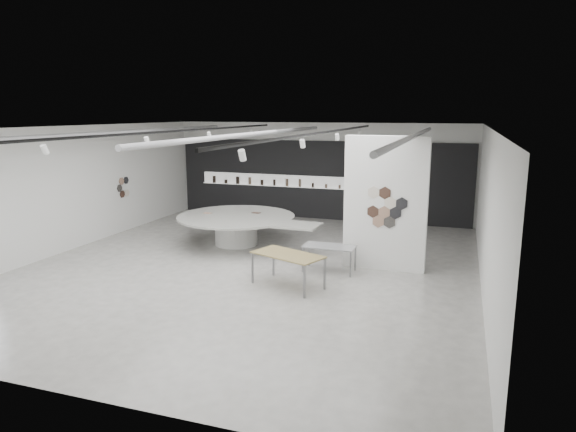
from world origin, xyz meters
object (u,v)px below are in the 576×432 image
(kitchen_counter, at_px, (391,215))
(partition_column, at_px, (385,204))
(display_island, at_px, (238,226))
(sample_table_stone, at_px, (329,248))
(sample_table_wood, at_px, (288,256))

(kitchen_counter, bearing_deg, partition_column, -78.58)
(display_island, xyz_separation_m, sample_table_stone, (3.47, -1.81, 0.02))
(partition_column, xyz_separation_m, sample_table_stone, (-1.34, -0.74, -1.15))
(sample_table_wood, distance_m, kitchen_counter, 7.90)
(sample_table_stone, bearing_deg, sample_table_wood, -114.00)
(partition_column, height_order, display_island, partition_column)
(partition_column, relative_size, sample_table_wood, 1.85)
(partition_column, xyz_separation_m, display_island, (-4.80, 1.07, -1.18))
(display_island, xyz_separation_m, kitchen_counter, (4.25, 4.46, -0.21))
(partition_column, relative_size, sample_table_stone, 2.62)
(display_island, height_order, kitchen_counter, kitchen_counter)
(display_island, distance_m, kitchen_counter, 6.17)
(kitchen_counter, bearing_deg, sample_table_wood, -94.85)
(sample_table_stone, xyz_separation_m, kitchen_counter, (0.78, 6.27, -0.23))
(sample_table_stone, height_order, kitchen_counter, kitchen_counter)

